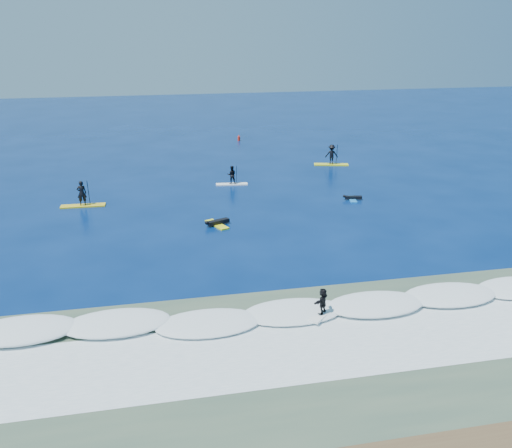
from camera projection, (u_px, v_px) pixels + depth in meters
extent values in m
plane|color=#031B4A|center=(234.00, 240.00, 35.62)|extent=(160.00, 160.00, 0.00)
cube|color=#3D5342|center=(295.00, 363.00, 22.69)|extent=(90.00, 13.00, 0.01)
cube|color=white|center=(272.00, 315.00, 26.39)|extent=(40.00, 6.00, 0.30)
cube|color=silver|center=(289.00, 349.00, 23.62)|extent=(34.00, 5.00, 0.02)
cube|color=yellow|center=(83.00, 206.00, 42.21)|extent=(3.24, 0.89, 0.11)
imported|color=black|center=(82.00, 193.00, 41.88)|extent=(0.69, 0.46, 1.85)
cylinder|color=black|center=(89.00, 193.00, 41.99)|extent=(0.07, 0.74, 2.16)
cube|color=black|center=(90.00, 207.00, 42.33)|extent=(0.13, 0.03, 0.32)
cube|color=white|center=(232.00, 184.00, 47.91)|extent=(2.71, 0.96, 0.09)
imported|color=black|center=(232.00, 175.00, 47.64)|extent=(0.80, 0.66, 1.53)
cylinder|color=black|center=(236.00, 175.00, 47.70)|extent=(0.11, 0.61, 1.78)
cube|color=black|center=(237.00, 185.00, 47.97)|extent=(0.11, 0.03, 0.27)
cube|color=yellow|center=(331.00, 164.00, 54.67)|extent=(3.36, 1.65, 0.11)
imported|color=black|center=(332.00, 154.00, 54.34)|extent=(1.35, 0.99, 1.87)
cylinder|color=black|center=(337.00, 155.00, 54.34)|extent=(0.25, 0.74, 2.18)
cube|color=black|center=(336.00, 166.00, 54.68)|extent=(0.13, 0.03, 0.33)
cube|color=#EDF51A|center=(217.00, 225.00, 38.22)|extent=(1.40, 2.31, 0.11)
cube|color=black|center=(218.00, 222.00, 38.22)|extent=(1.59, 0.96, 0.26)
sphere|color=black|center=(207.00, 223.00, 37.72)|extent=(0.26, 0.26, 0.26)
cube|color=blue|center=(352.00, 199.00, 43.78)|extent=(0.88, 1.90, 0.09)
cube|color=black|center=(353.00, 197.00, 43.73)|extent=(1.31, 0.60, 0.21)
sphere|color=black|center=(344.00, 196.00, 43.70)|extent=(0.21, 0.21, 0.21)
cube|color=white|center=(322.00, 314.00, 26.11)|extent=(1.65, 1.64, 0.10)
imported|color=black|center=(323.00, 301.00, 25.89)|extent=(1.06, 1.06, 1.23)
cylinder|color=red|center=(239.00, 139.00, 66.02)|extent=(0.30, 0.30, 0.48)
cone|color=red|center=(239.00, 136.00, 65.91)|extent=(0.21, 0.21, 0.24)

